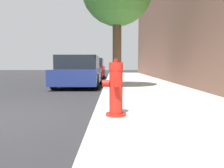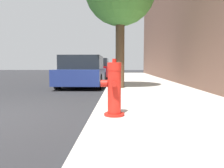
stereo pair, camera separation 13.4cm
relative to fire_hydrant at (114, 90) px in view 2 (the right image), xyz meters
name	(u,v)px [view 2 (the right image)]	position (x,y,z in m)	size (l,w,h in m)	color
sidewalk_slab	(182,115)	(1.20, 0.33, -0.49)	(3.16, 40.00, 0.14)	#B7B2A8
fire_hydrant	(114,90)	(0.00, 0.00, 0.00)	(0.39, 0.40, 0.92)	red
parked_car_near	(83,72)	(-1.53, 6.34, 0.10)	(1.87, 4.14, 1.38)	navy
parked_car_mid	(97,69)	(-1.56, 12.61, 0.14)	(1.86, 3.88, 1.46)	maroon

